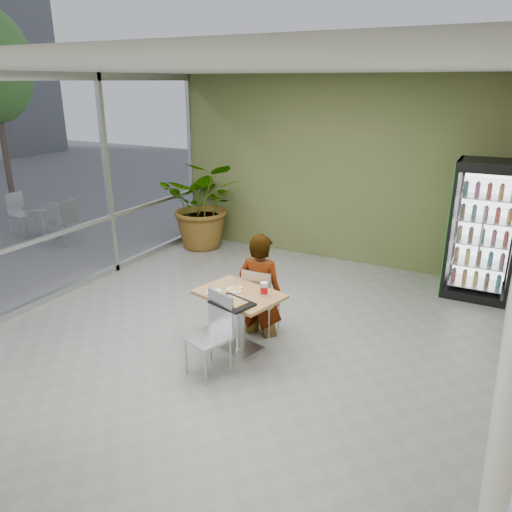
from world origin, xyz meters
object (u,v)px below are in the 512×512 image
object	(u,v)px
soda_cup	(264,289)
potted_plant	(204,204)
dining_table	(240,309)
chair_far	(259,296)
cafeteria_tray	(232,303)
chair_near	(214,327)
seated_woman	(260,295)
beverage_fridge	(483,231)

from	to	relation	value
soda_cup	potted_plant	xyz separation A→B (m)	(-2.86, 3.08, 0.03)
dining_table	soda_cup	distance (m)	0.42
chair_far	cafeteria_tray	distance (m)	0.83
cafeteria_tray	chair_near	bearing A→B (deg)	-116.92
dining_table	seated_woman	bearing A→B (deg)	89.49
potted_plant	soda_cup	bearing A→B (deg)	-47.15
chair_near	seated_woman	size ratio (longest dim) A/B	0.56
beverage_fridge	potted_plant	world-z (taller)	beverage_fridge
chair_near	soda_cup	size ratio (longest dim) A/B	5.77
cafeteria_tray	chair_far	bearing A→B (deg)	95.48
chair_far	potted_plant	size ratio (longest dim) A/B	0.52
seated_woman	dining_table	bearing A→B (deg)	86.16
chair_near	beverage_fridge	size ratio (longest dim) A/B	0.45
seated_woman	cafeteria_tray	size ratio (longest dim) A/B	3.63
dining_table	beverage_fridge	bearing A→B (deg)	53.12
dining_table	potted_plant	xyz separation A→B (m)	(-2.57, 3.15, 0.32)
chair_far	dining_table	bearing A→B (deg)	85.46
soda_cup	cafeteria_tray	world-z (taller)	soda_cup
seated_woman	soda_cup	size ratio (longest dim) A/B	10.26
chair_near	seated_woman	distance (m)	1.04
chair_near	seated_woman	bearing A→B (deg)	107.23
dining_table	chair_near	xyz separation A→B (m)	(-0.02, -0.52, 0.00)
chair_far	soda_cup	size ratio (longest dim) A/B	5.56
chair_far	beverage_fridge	distance (m)	3.53
chair_far	beverage_fridge	world-z (taller)	beverage_fridge
soda_cup	potted_plant	bearing A→B (deg)	132.85
soda_cup	cafeteria_tray	distance (m)	0.43
dining_table	beverage_fridge	xyz separation A→B (m)	(2.32, 3.10, 0.48)
chair_far	potted_plant	world-z (taller)	potted_plant
chair_near	cafeteria_tray	bearing A→B (deg)	81.72
dining_table	cafeteria_tray	xyz separation A→B (m)	(0.09, -0.31, 0.23)
seated_woman	soda_cup	world-z (taller)	seated_woman
cafeteria_tray	potted_plant	xyz separation A→B (m)	(-2.66, 3.46, 0.09)
seated_woman	cafeteria_tray	distance (m)	0.87
dining_table	chair_near	distance (m)	0.52
chair_near	soda_cup	bearing A→B (deg)	80.74
seated_woman	soda_cup	distance (m)	0.62
chair_far	chair_near	bearing A→B (deg)	84.89
cafeteria_tray	potted_plant	size ratio (longest dim) A/B	0.26
chair_near	dining_table	bearing A→B (deg)	106.34
cafeteria_tray	beverage_fridge	xyz separation A→B (m)	(2.24, 3.41, 0.25)
potted_plant	beverage_fridge	bearing A→B (deg)	-0.61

